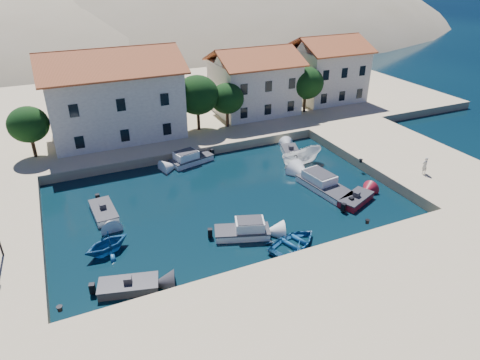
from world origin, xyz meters
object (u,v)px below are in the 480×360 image
object	(u,v)px
boat_east	(301,165)
pedestrian	(425,166)
building_left	(113,92)
cabin_cruiser_east	(325,185)
building_mid	(254,80)
building_right	(327,67)
rowboat_south	(293,246)
cabin_cruiser_south	(242,231)

from	to	relation	value
boat_east	pedestrian	distance (m)	11.92
building_left	cabin_cruiser_east	xyz separation A→B (m)	(15.19, -19.81, -5.46)
building_mid	building_right	size ratio (longest dim) A/B	1.11
rowboat_south	pedestrian	size ratio (longest dim) A/B	2.61
cabin_cruiser_south	building_mid	bearing A→B (deg)	81.49
building_mid	boat_east	xyz separation A→B (m)	(-1.90, -15.23, -5.22)
rowboat_south	cabin_cruiser_east	bearing A→B (deg)	-65.15
rowboat_south	building_left	bearing A→B (deg)	0.05
building_left	rowboat_south	distance (m)	28.06
boat_east	pedestrian	bearing A→B (deg)	-139.68
building_left	cabin_cruiser_south	distance (m)	24.59
building_mid	cabin_cruiser_east	distance (m)	21.53
rowboat_south	cabin_cruiser_east	world-z (taller)	cabin_cruiser_east
building_right	pedestrian	xyz separation A→B (m)	(-5.51, -24.50, -3.64)
building_right	boat_east	distance (m)	22.06
building_left	building_mid	bearing A→B (deg)	3.18
cabin_cruiser_south	pedestrian	bearing A→B (deg)	22.08
building_left	rowboat_south	size ratio (longest dim) A/B	3.38
rowboat_south	boat_east	size ratio (longest dim) A/B	0.91
rowboat_south	boat_east	bearing A→B (deg)	-50.93
boat_east	building_left	bearing A→B (deg)	43.45
building_mid	pedestrian	distance (m)	24.61
building_mid	cabin_cruiser_south	world-z (taller)	building_mid
boat_east	pedestrian	world-z (taller)	pedestrian
rowboat_south	pedestrian	world-z (taller)	pedestrian
building_left	rowboat_south	bearing A→B (deg)	-72.96
rowboat_south	cabin_cruiser_east	distance (m)	9.61
building_right	pedestrian	size ratio (longest dim) A/B	5.66
building_mid	cabin_cruiser_south	bearing A→B (deg)	-117.85
cabin_cruiser_east	boat_east	bearing A→B (deg)	-17.12
cabin_cruiser_south	cabin_cruiser_east	bearing A→B (deg)	39.05
building_mid	pedestrian	size ratio (longest dim) A/B	6.28
building_right	boat_east	size ratio (longest dim) A/B	1.97
building_mid	boat_east	bearing A→B (deg)	-97.10
building_right	building_mid	bearing A→B (deg)	-175.24
building_left	pedestrian	xyz separation A→B (m)	(24.49, -22.50, -4.10)
building_left	pedestrian	size ratio (longest dim) A/B	8.80
building_left	rowboat_south	xyz separation A→B (m)	(8.04, -26.22, -5.94)
building_right	rowboat_south	bearing A→B (deg)	-127.89
building_left	building_mid	xyz separation A→B (m)	(18.00, 1.00, -0.71)
building_mid	building_right	xyz separation A→B (m)	(12.00, 1.00, 0.25)
building_left	cabin_cruiser_east	distance (m)	25.55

